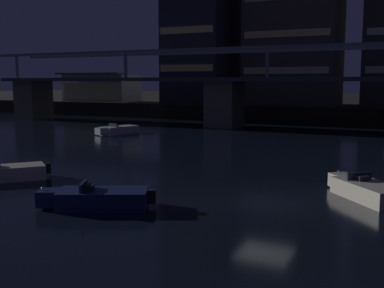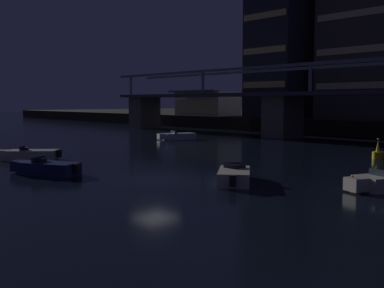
{
  "view_description": "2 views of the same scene",
  "coord_description": "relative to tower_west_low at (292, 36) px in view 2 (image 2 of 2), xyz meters",
  "views": [
    {
      "loc": [
        6.31,
        -20.8,
        5.57
      ],
      "look_at": [
        -7.09,
        6.79,
        1.5
      ],
      "focal_mm": 44.49,
      "sensor_mm": 36.0,
      "label": 1
    },
    {
      "loc": [
        23.24,
        -17.71,
        4.79
      ],
      "look_at": [
        -6.13,
        8.56,
        1.27
      ],
      "focal_mm": 44.41,
      "sensor_mm": 36.0,
      "label": 2
    }
  ],
  "objects": [
    {
      "name": "speedboat_near_right",
      "position": [
        16.92,
        -49.59,
        -14.79
      ],
      "size": [
        4.94,
        3.4,
        1.16
      ],
      "color": "#19234C",
      "rests_on": "ground"
    },
    {
      "name": "speedboat_mid_right",
      "position": [
        8.53,
        -47.13,
        -14.79
      ],
      "size": [
        4.12,
        4.61,
        1.16
      ],
      "color": "beige",
      "rests_on": "ground"
    },
    {
      "name": "waterfront_pavilion",
      "position": [
        -19.0,
        -0.79,
        -10.76
      ],
      "size": [
        12.4,
        7.4,
        4.7
      ],
      "color": "#B2AD9E",
      "rests_on": "far_riverbank"
    },
    {
      "name": "tower_west_tall",
      "position": [
        13.05,
        0.35,
        -0.97
      ],
      "size": [
        12.34,
        9.1,
        24.37
      ],
      "color": "#423D38",
      "rests_on": "far_riverbank"
    },
    {
      "name": "channel_buoy",
      "position": [
        27.5,
        -25.19,
        -14.73
      ],
      "size": [
        0.9,
        0.9,
        1.76
      ],
      "color": "yellow",
      "rests_on": "ground"
    },
    {
      "name": "tower_west_low",
      "position": [
        0.0,
        0.0,
        0.0
      ],
      "size": [
        8.69,
        14.09,
        26.31
      ],
      "color": "#282833",
      "rests_on": "far_riverbank"
    },
    {
      "name": "ground_plane",
      "position": [
        23.32,
        -45.44,
        -15.2
      ],
      "size": [
        400.0,
        400.0,
        0.0
      ],
      "primitive_type": "plane",
      "color": "black"
    },
    {
      "name": "speedboat_near_left",
      "position": [
        27.45,
        -42.69,
        -14.79
      ],
      "size": [
        4.22,
        4.54,
        1.16
      ],
      "color": "beige",
      "rests_on": "ground"
    },
    {
      "name": "speedboat_near_center",
      "position": [
        0.61,
        -24.49,
        -14.79
      ],
      "size": [
        2.88,
        5.16,
        1.16
      ],
      "color": "silver",
      "rests_on": "ground"
    }
  ]
}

